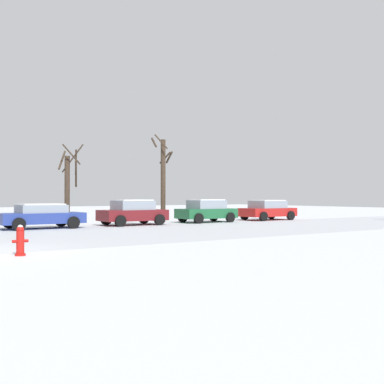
{
  "coord_description": "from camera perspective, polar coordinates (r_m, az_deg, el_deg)",
  "views": [
    {
      "loc": [
        -2.81,
        -15.45,
        1.69
      ],
      "look_at": [
        11.38,
        5.54,
        1.92
      ],
      "focal_mm": 44.11,
      "sensor_mm": 36.0,
      "label": 1
    }
  ],
  "objects": [
    {
      "name": "tree_far_left",
      "position": [
        31.07,
        -3.53,
        1.78
      ],
      "size": [
        1.42,
        1.48,
        5.74
      ],
      "color": "#423326",
      "rests_on": "ground"
    },
    {
      "name": "parked_car_green",
      "position": [
        30.53,
        1.76,
        -2.28
      ],
      "size": [
        3.87,
        2.03,
        1.49
      ],
      "color": "#1E6038",
      "rests_on": "ground"
    },
    {
      "name": "parked_car_blue",
      "position": [
        25.86,
        -17.76,
        -2.73
      ],
      "size": [
        4.26,
        2.18,
        1.3
      ],
      "color": "#283D93",
      "rests_on": "ground"
    },
    {
      "name": "parked_car_red",
      "position": [
        33.86,
        9.12,
        -2.14
      ],
      "size": [
        4.04,
        2.18,
        1.42
      ],
      "color": "red",
      "rests_on": "ground"
    },
    {
      "name": "parked_car_maroon",
      "position": [
        27.78,
        -7.18,
        -2.44
      ],
      "size": [
        3.87,
        2.15,
        1.49
      ],
      "color": "maroon",
      "rests_on": "ground"
    },
    {
      "name": "fire_hydrant",
      "position": [
        14.31,
        -20.05,
        -5.49
      ],
      "size": [
        0.44,
        0.3,
        0.88
      ],
      "color": "red",
      "rests_on": "ground"
    },
    {
      "name": "tree_far_mid",
      "position": [
        29.0,
        -14.76,
        0.76
      ],
      "size": [
        1.59,
        1.74,
        4.86
      ],
      "color": "#423326",
      "rests_on": "ground"
    }
  ]
}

